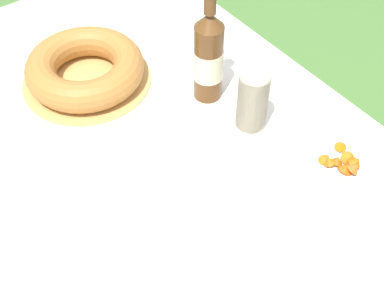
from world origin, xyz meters
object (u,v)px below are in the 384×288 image
snack_plate_right (341,166)px  cider_bottle_amber (209,56)px  cup_stack (253,100)px  bundt_cake (85,69)px

snack_plate_right → cider_bottle_amber: bearing=-166.8°
cup_stack → snack_plate_right: bearing=19.0°
bundt_cake → snack_plate_right: 0.68m
snack_plate_right → cup_stack: bearing=-161.0°
bundt_cake → cup_stack: cup_stack is taller
cup_stack → snack_plate_right: (0.22, 0.08, -0.08)m
bundt_cake → snack_plate_right: bearing=27.4°
cider_bottle_amber → snack_plate_right: 0.40m
cup_stack → snack_plate_right: size_ratio=0.79×
cup_stack → snack_plate_right: 0.25m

